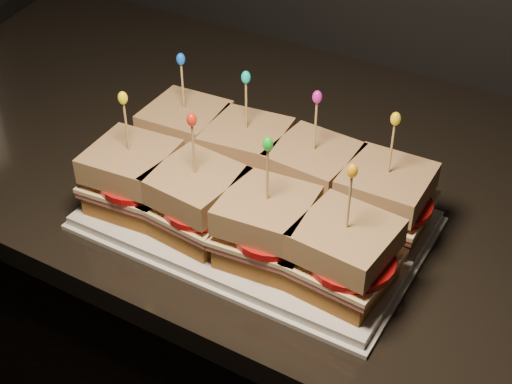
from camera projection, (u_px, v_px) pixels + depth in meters
The scene contains 60 objects.
cabinet at pixel (201, 319), 1.42m from camera, with size 2.50×0.68×0.84m, color black.
granite_slab at pixel (188, 133), 1.16m from camera, with size 2.54×0.72×0.04m, color black.
platter at pixel (256, 220), 0.94m from camera, with size 0.42×0.26×0.02m, color white.
platter_rim at pixel (256, 223), 0.94m from camera, with size 0.43×0.27×0.01m, color white.
sandwich_0_bread_bot at pixel (187, 152), 1.02m from camera, with size 0.10×0.10×0.03m, color brown.
sandwich_0_ham at pixel (186, 141), 1.01m from camera, with size 0.11×0.11×0.01m, color #C95558.
sandwich_0_cheese at pixel (186, 137), 1.01m from camera, with size 0.11×0.11×0.01m, color #FFE2A2.
sandwich_0_tomato at pixel (190, 137), 1.00m from camera, with size 0.10×0.10×0.01m, color red.
sandwich_0_bread_top at pixel (185, 119), 0.99m from camera, with size 0.10×0.10×0.03m, color #672F0D.
sandwich_0_pick at pixel (183, 89), 0.96m from camera, with size 0.00×0.00×0.09m, color tan.
sandwich_0_frill at pixel (181, 59), 0.94m from camera, with size 0.01×0.01×0.02m, color blue.
sandwich_1_bread_bot at pixel (247, 172), 0.98m from camera, with size 0.10×0.10×0.03m, color brown.
sandwich_1_ham at pixel (247, 161), 0.97m from camera, with size 0.11×0.11×0.01m, color #C95558.
sandwich_1_cheese at pixel (247, 157), 0.97m from camera, with size 0.11×0.11×0.01m, color #FFE2A2.
sandwich_1_tomato at pixel (252, 157), 0.96m from camera, with size 0.10×0.10×0.01m, color red.
sandwich_1_bread_top at pixel (246, 139), 0.95m from camera, with size 0.10×0.10×0.03m, color #672F0D.
sandwich_1_pick at pixel (246, 108), 0.92m from camera, with size 0.00×0.00×0.09m, color tan.
sandwich_1_frill at pixel (246, 77), 0.90m from camera, with size 0.01×0.01×0.02m, color #07C9BD.
sandwich_2_bread_bot at pixel (311, 194), 0.94m from camera, with size 0.10×0.10×0.03m, color brown.
sandwich_2_ham at pixel (312, 183), 0.93m from camera, with size 0.11×0.11×0.01m, color #C95558.
sandwich_2_cheese at pixel (312, 179), 0.93m from camera, with size 0.11×0.11×0.01m, color #FFE2A2.
sandwich_2_tomato at pixel (319, 179), 0.92m from camera, with size 0.10×0.10×0.01m, color red.
sandwich_2_bread_top at pixel (313, 160), 0.91m from camera, with size 0.10×0.10×0.03m, color #672F0D.
sandwich_2_pick at pixel (315, 129), 0.88m from camera, with size 0.00×0.00×0.09m, color tan.
sandwich_2_frill at pixel (317, 97), 0.86m from camera, with size 0.01×0.01×0.02m, color #C41BA0.
sandwich_3_bread_bot at pixel (382, 218), 0.90m from camera, with size 0.10×0.10×0.03m, color brown.
sandwich_3_ham at pixel (384, 207), 0.89m from camera, with size 0.11×0.11×0.01m, color #C95558.
sandwich_3_cheese at pixel (384, 203), 0.89m from camera, with size 0.11×0.11×0.01m, color #FFE2A2.
sandwich_3_tomato at pixel (392, 203), 0.87m from camera, with size 0.10×0.10×0.01m, color red.
sandwich_3_bread_top at pixel (387, 184), 0.87m from camera, with size 0.10×0.10×0.03m, color #672F0D.
sandwich_3_pick at pixel (391, 151), 0.84m from camera, with size 0.00×0.00×0.09m, color tan.
sandwich_3_frill at pixel (396, 119), 0.82m from camera, with size 0.01×0.01×0.02m, color yellow.
sandwich_4_bread_bot at pixel (135, 195), 0.94m from camera, with size 0.10×0.10×0.03m, color brown.
sandwich_4_ham at pixel (134, 184), 0.93m from camera, with size 0.11×0.11×0.01m, color #C95558.
sandwich_4_cheese at pixel (133, 180), 0.93m from camera, with size 0.11×0.11×0.01m, color #FFE2A2.
sandwich_4_tomato at pixel (137, 180), 0.91m from camera, with size 0.10×0.10×0.01m, color red.
sandwich_4_bread_top at pixel (131, 161), 0.91m from camera, with size 0.10×0.10×0.03m, color #672F0D.
sandwich_4_pick at pixel (127, 130), 0.88m from camera, with size 0.00×0.00×0.09m, color tan.
sandwich_4_frill at pixel (123, 98), 0.85m from camera, with size 0.01×0.01×0.02m, color yellow.
sandwich_5_bread_bot at pixel (198, 219), 0.90m from camera, with size 0.10×0.10×0.03m, color brown.
sandwich_5_ham at pixel (197, 208), 0.89m from camera, with size 0.11×0.11×0.01m, color #C95558.
sandwich_5_cheese at pixel (197, 204), 0.89m from camera, with size 0.11×0.11×0.01m, color #FFE2A2.
sandwich_5_tomato at pixel (202, 205), 0.87m from camera, with size 0.10×0.10×0.01m, color red.
sandwich_5_bread_top at pixel (196, 185), 0.87m from camera, with size 0.10×0.10×0.03m, color #672F0D.
sandwich_5_pick at pixel (194, 153), 0.84m from camera, with size 0.00×0.00×0.09m, color tan.
sandwich_5_frill at pixel (192, 120), 0.81m from camera, with size 0.01×0.01×0.02m, color red.
sandwich_6_bread_bot at pixel (267, 246), 0.86m from camera, with size 0.10×0.10×0.03m, color brown.
sandwich_6_ham at pixel (267, 234), 0.85m from camera, with size 0.11×0.11×0.01m, color #C95558.
sandwich_6_cheese at pixel (267, 230), 0.85m from camera, with size 0.11×0.11×0.01m, color #FFE2A2.
sandwich_6_tomato at pixel (273, 231), 0.83m from camera, with size 0.10×0.10×0.01m, color red.
sandwich_6_bread_top at pixel (267, 211), 0.83m from camera, with size 0.10×0.10×0.03m, color #672F0D.
sandwich_6_pick at pixel (267, 178), 0.80m from camera, with size 0.00×0.00×0.09m, color tan.
sandwich_6_frill at pixel (268, 144), 0.77m from camera, with size 0.01×0.01×0.02m, color green.
sandwich_7_bread_bot at pixel (342, 275), 0.82m from camera, with size 0.10×0.10×0.03m, color brown.
sandwich_7_ham at pixel (343, 263), 0.81m from camera, with size 0.11×0.11×0.01m, color #C95558.
sandwich_7_cheese at pixel (344, 259), 0.81m from camera, with size 0.11×0.11×0.01m, color #FFE2A2.
sandwich_7_tomato at pixel (352, 260), 0.79m from camera, with size 0.10×0.10×0.01m, color red.
sandwich_7_bread_top at pixel (346, 239), 0.79m from camera, with size 0.10×0.10×0.03m, color #672F0D.
sandwich_7_pick at pixel (349, 205), 0.76m from camera, with size 0.00×0.00×0.09m, color tan.
sandwich_7_frill at pixel (352, 171), 0.73m from camera, with size 0.01×0.01×0.02m, color orange.
Camera 1 is at (1.38, 0.85, 1.47)m, focal length 50.00 mm.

